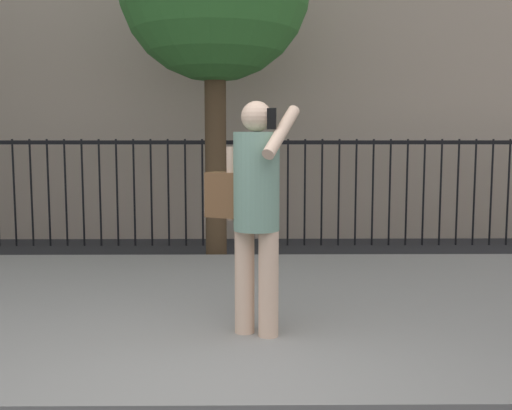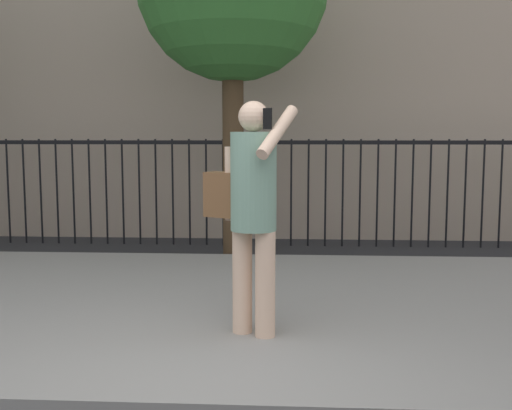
{
  "view_description": "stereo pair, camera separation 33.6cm",
  "coord_description": "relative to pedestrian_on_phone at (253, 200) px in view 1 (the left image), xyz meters",
  "views": [
    {
      "loc": [
        0.32,
        -3.27,
        1.63
      ],
      "look_at": [
        0.37,
        1.54,
        1.1
      ],
      "focal_mm": 43.19,
      "sensor_mm": 36.0,
      "label": 1
    },
    {
      "loc": [
        0.66,
        -3.26,
        1.63
      ],
      "look_at": [
        0.37,
        1.54,
        1.1
      ],
      "focal_mm": 43.19,
      "sensor_mm": 36.0,
      "label": 2
    }
  ],
  "objects": [
    {
      "name": "sidewalk",
      "position": [
        -0.35,
        0.95,
        -1.09
      ],
      "size": [
        28.0,
        4.4,
        0.15
      ],
      "primitive_type": "cube",
      "color": "gray",
      "rests_on": "ground"
    },
    {
      "name": "iron_fence",
      "position": [
        -0.35,
        4.65,
        -0.14
      ],
      "size": [
        12.03,
        0.04,
        1.6
      ],
      "color": "black",
      "rests_on": "ground"
    },
    {
      "name": "pedestrian_on_phone",
      "position": [
        0.0,
        0.0,
        0.0
      ],
      "size": [
        0.73,
        0.59,
        1.74
      ],
      "color": "beige",
      "rests_on": "sidewalk"
    }
  ]
}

